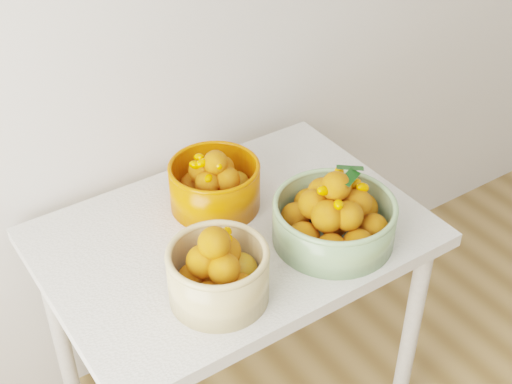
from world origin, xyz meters
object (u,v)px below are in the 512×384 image
(table, at_px, (234,258))
(bowl_cream, at_px, (219,272))
(bowl_orange, at_px, (215,184))
(bowl_green, at_px, (334,217))

(table, xyz_separation_m, bowl_cream, (-0.16, -0.19, 0.17))
(table, bearing_deg, bowl_orange, 80.36)
(bowl_orange, bearing_deg, bowl_green, -58.72)
(bowl_cream, relative_size, bowl_green, 0.83)
(bowl_cream, xyz_separation_m, bowl_green, (0.36, 0.02, -0.01))
(table, relative_size, bowl_green, 2.72)
(bowl_green, relative_size, bowl_orange, 1.27)
(bowl_cream, relative_size, bowl_orange, 1.06)
(bowl_orange, bearing_deg, bowl_cream, -119.78)
(bowl_cream, bearing_deg, bowl_green, 2.48)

